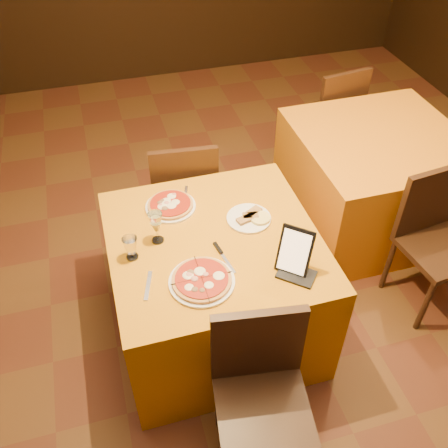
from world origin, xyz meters
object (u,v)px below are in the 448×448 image
object	(u,v)px
main_table	(215,285)
chair_main_near	(263,410)
side_table	(372,181)
chair_main_far	(183,190)
pizza_near	(202,281)
wine_glass	(156,227)
chair_side_near	(440,249)
pizza_far	(171,206)
chair_side_far	(326,115)
water_glass	(131,248)
tablet	(295,251)

from	to	relation	value
main_table	chair_main_near	distance (m)	0.83
side_table	chair_main_far	xyz separation A→B (m)	(-1.35, 0.17, 0.08)
chair_main_far	pizza_near	distance (m)	1.13
side_table	pizza_near	distance (m)	1.79
chair_main_far	wine_glass	world-z (taller)	wine_glass
chair_side_near	wine_glass	xyz separation A→B (m)	(-1.64, 0.23, 0.39)
side_table	pizza_far	xyz separation A→B (m)	(-1.52, -0.33, 0.39)
chair_main_near	wine_glass	size ratio (longest dim) A/B	4.79
chair_side_far	pizza_near	xyz separation A→B (m)	(-1.49, -1.73, 0.31)
pizza_near	wine_glass	distance (m)	0.38
water_glass	tablet	bearing A→B (deg)	-21.35
main_table	pizza_far	bearing A→B (deg)	118.42
chair_side_far	wine_glass	size ratio (longest dim) A/B	4.79
chair_side_far	main_table	bearing A→B (deg)	38.83
main_table	pizza_near	world-z (taller)	pizza_near
chair_side_far	water_glass	world-z (taller)	chair_side_far
wine_glass	side_table	bearing A→B (deg)	19.19
chair_side_near	chair_side_far	xyz separation A→B (m)	(0.00, 1.62, 0.00)
water_glass	chair_side_near	bearing A→B (deg)	-4.79
chair_main_near	pizza_far	distance (m)	1.19
chair_main_near	chair_side_near	bearing A→B (deg)	34.50
chair_main_near	chair_side_far	xyz separation A→B (m)	(1.35, 2.28, 0.00)
chair_main_near	pizza_far	size ratio (longest dim) A/B	3.22
chair_main_far	chair_side_far	distance (m)	1.50
pizza_near	chair_main_near	bearing A→B (deg)	-76.24
side_table	tablet	distance (m)	1.49
pizza_far	wine_glass	distance (m)	0.28
pizza_near	tablet	bearing A→B (deg)	-3.98
pizza_near	water_glass	distance (m)	0.40
chair_side_far	tablet	size ratio (longest dim) A/B	3.73
wine_glass	water_glass	world-z (taller)	wine_glass
chair_main_far	chair_side_far	size ratio (longest dim) A/B	1.00
water_glass	chair_main_far	bearing A→B (deg)	62.38
main_table	chair_side_far	xyz separation A→B (m)	(1.35, 1.46, 0.08)
main_table	pizza_far	world-z (taller)	pizza_far
chair_main_near	pizza_near	distance (m)	0.65
pizza_far	water_glass	xyz separation A→B (m)	(-0.26, -0.32, 0.05)
side_table	chair_main_near	world-z (taller)	chair_main_near
pizza_far	tablet	distance (m)	0.79
water_glass	pizza_near	bearing A→B (deg)	-41.50
chair_side_near	pizza_far	world-z (taller)	chair_side_near
side_table	tablet	world-z (taller)	tablet
chair_side_near	chair_main_near	bearing A→B (deg)	-160.66
chair_main_near	water_glass	bearing A→B (deg)	126.41
pizza_far	wine_glass	xyz separation A→B (m)	(-0.12, -0.24, 0.08)
chair_side_near	chair_side_far	bearing A→B (deg)	83.31
chair_side_far	water_glass	xyz separation A→B (m)	(-1.78, -1.47, 0.36)
chair_main_near	pizza_near	bearing A→B (deg)	112.23
chair_main_far	chair_side_far	xyz separation A→B (m)	(1.35, 0.65, 0.00)
chair_side_far	pizza_near	world-z (taller)	chair_side_far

